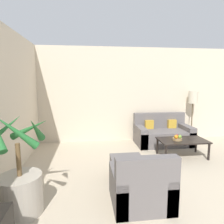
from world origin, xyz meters
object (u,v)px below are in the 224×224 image
floor_lamp (193,101)px  fruit_bowl (177,139)px  apple_red (177,136)px  ottoman (127,167)px  potted_palm (20,184)px  armchair (141,187)px  orange_fruit (176,137)px  coffee_table (182,142)px  sofa_loveseat (163,134)px  apple_green (180,137)px

floor_lamp → fruit_bowl: 1.78m
apple_red → ottoman: (-1.34, -0.84, -0.31)m
potted_palm → apple_red: bearing=29.8°
armchair → orange_fruit: bearing=52.0°
floor_lamp → potted_palm: bearing=-143.9°
coffee_table → orange_fruit: 0.24m
potted_palm → floor_lamp: bearing=36.1°
sofa_loveseat → coffee_table: (0.08, -1.00, 0.09)m
potted_palm → apple_red: (2.93, 1.67, 0.09)m
fruit_bowl → coffee_table: bearing=8.3°
coffee_table → armchair: bearing=-131.0°
apple_red → fruit_bowl: bearing=-105.8°
potted_palm → armchair: bearing=-0.4°
sofa_loveseat → orange_fruit: sofa_loveseat is taller
armchair → apple_green: bearing=50.1°
apple_red → ottoman: apple_red is taller
fruit_bowl → apple_red: bearing=74.2°
coffee_table → apple_green: 0.17m
sofa_loveseat → ottoman: (-1.38, -1.81, -0.09)m
apple_red → apple_green: bearing=-71.2°
potted_palm → apple_green: bearing=28.3°
floor_lamp → apple_red: size_ratio=21.04×
sofa_loveseat → apple_red: sofa_loveseat is taller
apple_green → armchair: size_ratio=0.10×
sofa_loveseat → armchair: sofa_loveseat is taller
floor_lamp → apple_red: 1.71m
fruit_bowl → orange_fruit: bearing=-145.3°
floor_lamp → apple_red: bearing=-130.2°
fruit_bowl → ottoman: 1.56m
coffee_table → orange_fruit: size_ratio=13.09×
apple_red → coffee_table: bearing=-15.3°
apple_red → orange_fruit: 0.11m
floor_lamp → coffee_table: size_ratio=1.34×
potted_palm → ottoman: bearing=27.7°
floor_lamp → ottoman: size_ratio=2.51×
apple_red → apple_green: (0.03, -0.08, 0.01)m
coffee_table → fruit_bowl: fruit_bowl is taller
floor_lamp → coffee_table: bearing=-125.8°
apple_green → potted_palm: bearing=-151.7°
potted_palm → apple_green: (2.96, 1.59, 0.10)m
floor_lamp → orange_fruit: bearing=-129.9°
fruit_bowl → sofa_loveseat: bearing=86.9°
apple_red → apple_green: size_ratio=0.85×
apple_red → armchair: 2.15m
ottoman → armchair: bearing=-87.8°
apple_green → ottoman: bearing=-151.1°
potted_palm → sofa_loveseat: (2.97, 2.64, -0.13)m
sofa_loveseat → potted_palm: bearing=-138.3°
fruit_bowl → orange_fruit: size_ratio=2.53×
coffee_table → apple_red: bearing=164.7°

